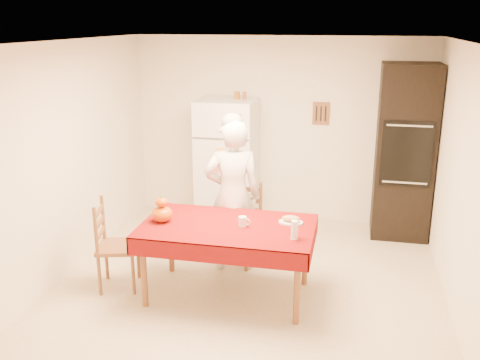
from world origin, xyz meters
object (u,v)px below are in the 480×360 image
(chair_far, at_px, (242,219))
(pumpkin_lower, at_px, (162,214))
(wine_glass, at_px, (295,230))
(chair_left, at_px, (111,242))
(dining_table, at_px, (228,232))
(seated_woman, at_px, (233,196))
(refrigerator, at_px, (227,163))
(coffee_mug, at_px, (243,222))
(oven_cabinet, at_px, (405,152))
(bread_plate, at_px, (291,222))

(chair_far, relative_size, pumpkin_lower, 4.52)
(wine_glass, bearing_deg, chair_left, 176.47)
(dining_table, height_order, wine_glass, wine_glass)
(seated_woman, bearing_deg, chair_left, 16.44)
(refrigerator, bearing_deg, wine_glass, -62.05)
(coffee_mug, bearing_deg, oven_cabinet, 51.21)
(chair_far, xyz_separation_m, seated_woman, (-0.06, -0.20, 0.34))
(chair_far, bearing_deg, chair_left, -125.33)
(dining_table, height_order, seated_woman, seated_woman)
(chair_left, height_order, coffee_mug, chair_left)
(chair_far, distance_m, pumpkin_lower, 1.13)
(seated_woman, xyz_separation_m, wine_glass, (0.78, -0.83, -0.00))
(refrigerator, height_order, chair_far, refrigerator)
(refrigerator, distance_m, seated_woman, 1.42)
(dining_table, xyz_separation_m, bread_plate, (0.60, 0.18, 0.08))
(dining_table, relative_size, seated_woman, 1.00)
(seated_woman, distance_m, coffee_mug, 0.68)
(chair_left, relative_size, pumpkin_lower, 4.52)
(refrigerator, bearing_deg, bread_plate, -59.09)
(dining_table, bearing_deg, chair_left, -176.08)
(oven_cabinet, height_order, pumpkin_lower, oven_cabinet)
(refrigerator, distance_m, wine_glass, 2.49)
(seated_woman, xyz_separation_m, coffee_mug, (0.25, -0.64, -0.04))
(chair_left, distance_m, coffee_mug, 1.40)
(wine_glass, height_order, bread_plate, wine_glass)
(coffee_mug, distance_m, wine_glass, 0.57)
(refrigerator, xyz_separation_m, wine_glass, (1.17, -2.20, -0.00))
(wine_glass, bearing_deg, oven_cabinet, 63.58)
(oven_cabinet, bearing_deg, pumpkin_lower, -139.68)
(dining_table, bearing_deg, refrigerator, 103.64)
(wine_glass, bearing_deg, bread_plate, 101.69)
(dining_table, bearing_deg, bread_plate, 16.81)
(coffee_mug, bearing_deg, chair_far, 102.19)
(pumpkin_lower, xyz_separation_m, wine_glass, (1.34, -0.16, 0.01))
(pumpkin_lower, relative_size, bread_plate, 0.87)
(dining_table, xyz_separation_m, seated_woman, (-0.10, 0.63, 0.16))
(pumpkin_lower, bearing_deg, dining_table, 3.64)
(pumpkin_lower, bearing_deg, seated_woman, 50.00)
(refrigerator, xyz_separation_m, oven_cabinet, (2.28, 0.05, 0.25))
(chair_far, relative_size, seated_woman, 0.56)
(coffee_mug, bearing_deg, refrigerator, 107.63)
(coffee_mug, height_order, wine_glass, wine_glass)
(refrigerator, height_order, chair_left, refrigerator)
(refrigerator, height_order, bread_plate, refrigerator)
(seated_woman, distance_m, pumpkin_lower, 0.88)
(oven_cabinet, height_order, dining_table, oven_cabinet)
(dining_table, xyz_separation_m, pumpkin_lower, (-0.66, -0.04, 0.15))
(chair_left, xyz_separation_m, coffee_mug, (1.36, 0.08, 0.30))
(coffee_mug, distance_m, bread_plate, 0.49)
(seated_woman, bearing_deg, wine_glass, 116.72)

